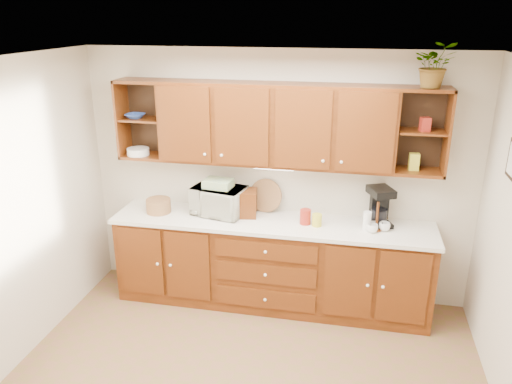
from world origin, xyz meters
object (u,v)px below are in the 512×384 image
at_px(coffee_maker, 380,207).
at_px(microwave, 219,201).
at_px(bread_box, 238,203).
at_px(potted_plant, 435,65).

bearing_deg(coffee_maker, microwave, 158.88).
height_order(microwave, coffee_maker, coffee_maker).
height_order(bread_box, potted_plant, potted_plant).
distance_m(microwave, bread_box, 0.20).
bearing_deg(microwave, potted_plant, 12.29).
xyz_separation_m(bread_box, coffee_maker, (1.42, 0.06, 0.05)).
bearing_deg(bread_box, potted_plant, -8.93).
bearing_deg(potted_plant, coffee_maker, 173.45).
height_order(bread_box, coffee_maker, coffee_maker).
height_order(microwave, potted_plant, potted_plant).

